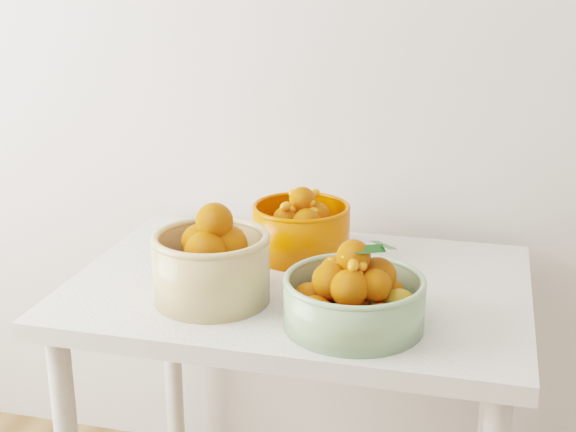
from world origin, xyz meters
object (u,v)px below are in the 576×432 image
object	(u,v)px
table	(299,320)
bowl_green	(354,297)
bowl_orange	(301,228)
bowl_cream	(212,264)

from	to	relation	value
table	bowl_green	distance (m)	0.29
table	bowl_orange	bearing A→B (deg)	102.29
bowl_cream	table	bearing A→B (deg)	43.49
bowl_cream	bowl_orange	xyz separation A→B (m)	(0.12, 0.30, -0.01)
bowl_cream	bowl_green	xyz separation A→B (m)	(0.31, -0.05, -0.02)
table	bowl_cream	distance (m)	0.27
bowl_cream	bowl_orange	size ratio (longest dim) A/B	0.97
bowl_orange	bowl_cream	bearing A→B (deg)	-111.34
table	bowl_cream	bearing A→B (deg)	-136.51
table	bowl_cream	size ratio (longest dim) A/B	3.72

